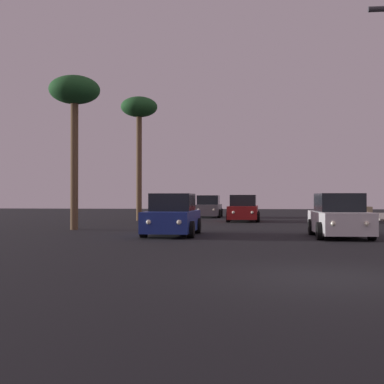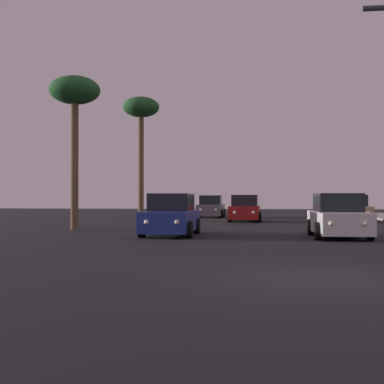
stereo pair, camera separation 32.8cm
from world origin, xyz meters
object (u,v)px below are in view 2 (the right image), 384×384
Objects in this scene: car_white at (338,217)px; car_red at (245,209)px; car_blue at (171,216)px; car_grey at (211,207)px; palm_tree_mid at (141,113)px; palm_tree_near at (75,97)px; car_tan at (352,210)px.

car_red is (-3.81, 13.22, 0.00)m from car_white.
car_blue is at bearing -5.01° from car_white.
car_blue is 1.00× the size of car_grey.
car_grey is (-6.55, 19.90, 0.00)m from car_white.
car_blue is 0.53× the size of palm_tree_mid.
palm_tree_near reaches higher than car_grey.
car_blue is 15.17m from palm_tree_mid.
car_blue is (-2.69, -12.87, 0.00)m from car_red.
palm_tree_mid reaches higher than car_tan.
palm_tree_mid is at bearing 58.31° from car_grey.
car_blue and car_grey have the same top height.
car_white is at bearing 178.06° from car_blue.
car_tan is 0.59× the size of palm_tree_near.
palm_tree_near is (-5.13, 3.18, 5.51)m from car_blue.
palm_tree_near is (-1.01, -10.00, -0.77)m from palm_tree_mid.
car_blue is 19.55m from car_grey.
car_blue is at bearing 80.05° from car_red.
car_tan is at bearing 33.97° from palm_tree_near.
palm_tree_mid is at bearing -53.76° from car_white.
car_red is 1.00× the size of car_grey.
car_tan is at bearing -177.85° from car_red.
car_blue is 0.60× the size of palm_tree_near.
palm_tree_near is (-7.82, -9.69, 5.51)m from car_red.
car_tan is (2.81, 13.26, 0.00)m from car_white.
car_tan is at bearing 145.52° from car_grey.
car_grey is at bearing 72.76° from palm_tree_near.
palm_tree_near reaches higher than car_white.
car_grey is 0.53× the size of palm_tree_mid.
car_white is 13.35m from palm_tree_near.
palm_tree_mid reaches higher than palm_tree_near.
palm_tree_mid is (-10.62, 13.53, 6.29)m from car_white.
palm_tree_near is at bearing 52.95° from car_red.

